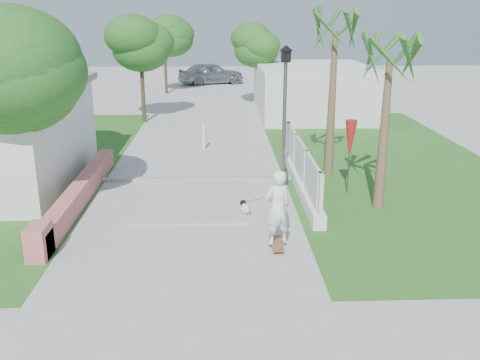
{
  "coord_description": "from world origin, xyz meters",
  "views": [
    {
      "loc": [
        0.85,
        -11.14,
        5.41
      ],
      "look_at": [
        1.38,
        2.48,
        1.1
      ],
      "focal_mm": 40.0,
      "sensor_mm": 36.0,
      "label": 1
    }
  ],
  "objects_px": {
    "bollard": "(204,137)",
    "street_lamp": "(285,111)",
    "dog": "(245,208)",
    "parked_car": "(211,73)",
    "patio_umbrella": "(350,140)",
    "skateboarder": "(263,203)"
  },
  "relations": [
    {
      "from": "dog",
      "to": "parked_car",
      "type": "height_order",
      "value": "parked_car"
    },
    {
      "from": "bollard",
      "to": "parked_car",
      "type": "relative_size",
      "value": 0.22
    },
    {
      "from": "patio_umbrella",
      "to": "parked_car",
      "type": "relative_size",
      "value": 0.46
    },
    {
      "from": "skateboarder",
      "to": "dog",
      "type": "bearing_deg",
      "value": -95.66
    },
    {
      "from": "bollard",
      "to": "patio_umbrella",
      "type": "bearing_deg",
      "value": -50.09
    },
    {
      "from": "dog",
      "to": "parked_car",
      "type": "relative_size",
      "value": 0.12
    },
    {
      "from": "dog",
      "to": "parked_car",
      "type": "distance_m",
      "value": 28.06
    },
    {
      "from": "street_lamp",
      "to": "skateboarder",
      "type": "height_order",
      "value": "street_lamp"
    },
    {
      "from": "parked_car",
      "to": "street_lamp",
      "type": "bearing_deg",
      "value": 165.05
    },
    {
      "from": "patio_umbrella",
      "to": "skateboarder",
      "type": "bearing_deg",
      "value": -132.11
    },
    {
      "from": "skateboarder",
      "to": "bollard",
      "type": "bearing_deg",
      "value": -99.65
    },
    {
      "from": "patio_umbrella",
      "to": "skateboarder",
      "type": "relative_size",
      "value": 0.82
    },
    {
      "from": "bollard",
      "to": "street_lamp",
      "type": "bearing_deg",
      "value": -59.04
    },
    {
      "from": "street_lamp",
      "to": "bollard",
      "type": "distance_m",
      "value": 5.56
    },
    {
      "from": "street_lamp",
      "to": "bollard",
      "type": "bearing_deg",
      "value": 120.96
    },
    {
      "from": "patio_umbrella",
      "to": "parked_car",
      "type": "distance_m",
      "value": 26.64
    },
    {
      "from": "street_lamp",
      "to": "dog",
      "type": "xyz_separation_m",
      "value": [
        -1.37,
        -2.8,
        -2.2
      ]
    },
    {
      "from": "dog",
      "to": "bollard",
      "type": "bearing_deg",
      "value": 84.71
    },
    {
      "from": "bollard",
      "to": "skateboarder",
      "type": "xyz_separation_m",
      "value": [
        1.7,
        -8.7,
        0.29
      ]
    },
    {
      "from": "parked_car",
      "to": "dog",
      "type": "bearing_deg",
      "value": 161.65
    },
    {
      "from": "patio_umbrella",
      "to": "bollard",
      "type": "bearing_deg",
      "value": 129.91
    },
    {
      "from": "patio_umbrella",
      "to": "dog",
      "type": "relative_size",
      "value": 3.91
    }
  ]
}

